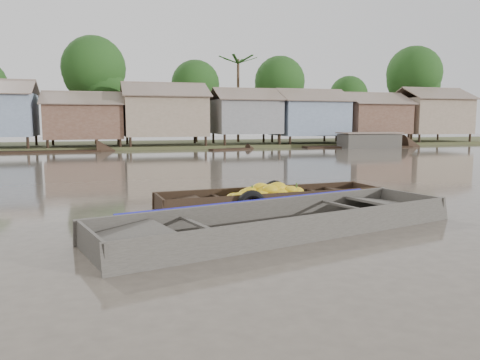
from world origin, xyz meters
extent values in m
plane|color=#51483E|center=(0.00, 0.00, 0.00)|extent=(120.00, 120.00, 0.00)
cube|color=#384723|center=(0.00, 33.00, 0.00)|extent=(120.00, 12.00, 0.50)
cube|color=brown|center=(-3.80, 29.50, 2.20)|extent=(5.80, 4.60, 2.70)
cube|color=brown|center=(-3.80, 28.26, 4.00)|extent=(6.20, 2.67, 1.14)
cube|color=brown|center=(-3.80, 30.74, 4.00)|extent=(6.20, 2.67, 1.14)
cube|color=gray|center=(2.50, 29.50, 2.65)|extent=(6.50, 5.30, 3.30)
cube|color=brown|center=(2.50, 28.07, 4.75)|extent=(6.90, 3.08, 1.31)
cube|color=brown|center=(2.50, 30.93, 4.75)|extent=(6.90, 3.08, 1.31)
cube|color=gray|center=(9.50, 29.50, 2.60)|extent=(5.40, 4.70, 2.90)
cube|color=brown|center=(9.50, 28.23, 4.50)|extent=(5.80, 2.73, 1.17)
cube|color=brown|center=(9.50, 30.77, 4.50)|extent=(5.80, 2.73, 1.17)
cube|color=gray|center=(15.50, 29.50, 2.50)|extent=(6.00, 5.00, 3.10)
cube|color=brown|center=(15.50, 28.15, 4.50)|extent=(6.40, 2.90, 1.24)
cube|color=brown|center=(15.50, 30.85, 4.50)|extent=(6.40, 2.90, 1.24)
cube|color=brown|center=(22.00, 29.50, 2.45)|extent=(5.70, 4.90, 2.80)
cube|color=brown|center=(22.00, 28.18, 4.30)|extent=(6.10, 2.85, 1.21)
cube|color=brown|center=(22.00, 30.82, 4.30)|extent=(6.10, 2.85, 1.21)
cube|color=gray|center=(28.50, 29.50, 2.70)|extent=(6.30, 5.10, 3.40)
cube|color=brown|center=(28.50, 28.12, 4.85)|extent=(6.70, 2.96, 1.26)
cube|color=brown|center=(28.50, 30.88, 4.85)|extent=(6.70, 2.96, 1.26)
cylinder|color=#473323|center=(-3.00, 33.00, 3.15)|extent=(0.28, 0.28, 6.30)
sphere|color=#123A13|center=(-3.00, 33.00, 6.75)|extent=(5.40, 5.40, 5.40)
cylinder|color=#473323|center=(6.00, 34.00, 2.62)|extent=(0.28, 0.28, 5.25)
sphere|color=#123A13|center=(6.00, 34.00, 5.62)|extent=(4.50, 4.50, 4.50)
cylinder|color=#473323|center=(14.00, 33.00, 2.80)|extent=(0.28, 0.28, 5.60)
sphere|color=#123A13|center=(14.00, 33.00, 6.00)|extent=(4.80, 4.80, 4.80)
cylinder|color=#473323|center=(22.00, 34.00, 2.27)|extent=(0.28, 0.28, 4.55)
sphere|color=#123A13|center=(22.00, 34.00, 4.88)|extent=(3.90, 3.90, 3.90)
cylinder|color=#473323|center=(29.00, 33.00, 3.32)|extent=(0.28, 0.28, 6.65)
sphere|color=#123A13|center=(29.00, 33.00, 7.12)|extent=(5.70, 5.70, 5.70)
cylinder|color=#473323|center=(10.00, 33.50, 4.00)|extent=(0.24, 0.24, 8.00)
cube|color=black|center=(1.82, 2.04, -0.08)|extent=(6.11, 1.61, 0.08)
cube|color=black|center=(1.77, 2.69, 0.16)|extent=(6.17, 0.62, 0.57)
cube|color=black|center=(1.87, 1.38, 0.16)|extent=(6.17, 0.62, 0.57)
cube|color=black|center=(4.83, 2.27, 0.16)|extent=(0.16, 1.34, 0.54)
cube|color=black|center=(4.30, 2.23, 0.23)|extent=(1.13, 1.23, 0.21)
cube|color=black|center=(-1.20, 1.81, 0.16)|extent=(0.16, 1.34, 0.54)
cube|color=black|center=(-0.67, 1.85, 0.23)|extent=(1.13, 1.23, 0.21)
cube|color=black|center=(0.38, 1.93, 0.28)|extent=(0.20, 1.29, 0.05)
cube|color=black|center=(3.26, 2.15, 0.28)|extent=(0.20, 1.29, 0.05)
ellipsoid|color=yellow|center=(1.84, 2.14, 0.47)|extent=(0.40, 0.29, 0.23)
ellipsoid|color=yellow|center=(1.63, 2.30, 0.31)|extent=(0.42, 0.31, 0.25)
ellipsoid|color=yellow|center=(1.12, 1.67, 0.20)|extent=(0.50, 0.37, 0.29)
ellipsoid|color=yellow|center=(1.95, 1.68, 0.23)|extent=(0.42, 0.31, 0.25)
ellipsoid|color=yellow|center=(1.75, 2.17, 0.39)|extent=(0.49, 0.36, 0.29)
ellipsoid|color=yellow|center=(1.73, 1.86, 0.45)|extent=(0.49, 0.36, 0.29)
ellipsoid|color=yellow|center=(2.88, 1.74, 0.20)|extent=(0.43, 0.31, 0.25)
ellipsoid|color=yellow|center=(1.56, 2.16, 0.37)|extent=(0.46, 0.33, 0.27)
ellipsoid|color=yellow|center=(2.07, 2.43, 0.27)|extent=(0.45, 0.33, 0.26)
ellipsoid|color=yellow|center=(2.33, 1.90, 0.42)|extent=(0.41, 0.30, 0.24)
ellipsoid|color=yellow|center=(2.03, 1.86, 0.35)|extent=(0.45, 0.33, 0.26)
ellipsoid|color=yellow|center=(1.11, 2.05, 0.36)|extent=(0.44, 0.32, 0.26)
ellipsoid|color=yellow|center=(2.21, 2.01, 0.40)|extent=(0.48, 0.35, 0.28)
ellipsoid|color=yellow|center=(0.81, 1.91, 0.18)|extent=(0.40, 0.29, 0.24)
ellipsoid|color=yellow|center=(1.06, 1.66, 0.22)|extent=(0.51, 0.37, 0.30)
ellipsoid|color=yellow|center=(1.90, 1.93, 0.39)|extent=(0.46, 0.34, 0.27)
ellipsoid|color=yellow|center=(1.13, 1.76, 0.27)|extent=(0.46, 0.34, 0.27)
ellipsoid|color=yellow|center=(0.89, 1.61, 0.16)|extent=(0.41, 0.30, 0.24)
ellipsoid|color=yellow|center=(1.45, 1.72, 0.34)|extent=(0.40, 0.29, 0.23)
ellipsoid|color=yellow|center=(2.49, 2.39, 0.24)|extent=(0.45, 0.33, 0.26)
ellipsoid|color=yellow|center=(1.62, 2.24, 0.35)|extent=(0.46, 0.34, 0.27)
ellipsoid|color=yellow|center=(1.02, 1.77, 0.27)|extent=(0.52, 0.38, 0.30)
ellipsoid|color=yellow|center=(1.59, 1.94, 0.39)|extent=(0.48, 0.35, 0.28)
ellipsoid|color=yellow|center=(1.53, 2.07, 0.49)|extent=(0.49, 0.36, 0.29)
ellipsoid|color=yellow|center=(2.11, 2.47, 0.26)|extent=(0.43, 0.31, 0.25)
ellipsoid|color=yellow|center=(1.25, 2.06, 0.39)|extent=(0.52, 0.38, 0.30)
ellipsoid|color=yellow|center=(1.48, 2.33, 0.36)|extent=(0.41, 0.30, 0.24)
ellipsoid|color=yellow|center=(1.99, 2.01, 0.49)|extent=(0.53, 0.39, 0.31)
ellipsoid|color=yellow|center=(2.67, 2.34, 0.29)|extent=(0.51, 0.37, 0.30)
ellipsoid|color=yellow|center=(0.80, 2.10, 0.25)|extent=(0.47, 0.35, 0.28)
ellipsoid|color=yellow|center=(0.90, 1.93, 0.27)|extent=(0.52, 0.38, 0.30)
cylinder|color=#3F6626|center=(1.27, 2.00, 0.48)|extent=(0.04, 0.04, 0.20)
cylinder|color=#3F6626|center=(2.03, 2.05, 0.48)|extent=(0.04, 0.04, 0.20)
cylinder|color=#3F6626|center=(2.58, 2.10, 0.48)|extent=(0.04, 0.04, 0.20)
torus|color=black|center=(2.20, 2.81, 0.19)|extent=(0.81, 0.26, 0.80)
torus|color=black|center=(1.00, 1.23, 0.19)|extent=(0.80, 0.26, 0.79)
cube|color=#3B3731|center=(1.04, -0.79, -0.08)|extent=(8.00, 3.61, 0.08)
cube|color=#3B3731|center=(0.80, 0.13, 0.20)|extent=(7.78, 2.18, 0.64)
cube|color=#3B3731|center=(1.28, -1.72, 0.20)|extent=(7.78, 2.18, 0.64)
cube|color=#3B3731|center=(4.83, 0.19, 0.20)|extent=(0.55, 1.90, 0.61)
cube|color=#3B3731|center=(4.17, 0.02, 0.28)|extent=(1.74, 1.97, 0.25)
cube|color=#3B3731|center=(-2.75, -1.78, 0.20)|extent=(0.55, 1.90, 0.61)
cube|color=#3B3731|center=(-2.09, -1.61, 0.28)|extent=(1.74, 1.97, 0.25)
cube|color=#3B3731|center=(-0.77, -1.27, 0.33)|extent=(0.57, 1.84, 0.05)
cube|color=#3B3731|center=(2.85, -0.32, 0.33)|extent=(0.57, 1.84, 0.05)
cube|color=#665E54|center=(1.04, -0.79, -0.03)|extent=(6.15, 2.99, 0.02)
cube|color=#1010A5|center=(0.78, 0.19, 0.44)|extent=(6.28, 1.72, 0.16)
torus|color=olive|center=(4.14, -0.32, 0.00)|extent=(0.45, 0.45, 0.06)
torus|color=olive|center=(4.14, -0.32, 0.04)|extent=(0.36, 0.36, 0.06)
cube|color=black|center=(-6.51, 26.40, -0.05)|extent=(7.77, 1.96, 0.35)
cube|color=black|center=(18.30, 25.86, -0.05)|extent=(9.44, 3.16, 0.35)
cube|color=black|center=(7.04, 25.41, -0.05)|extent=(3.61, 1.78, 0.35)
cube|color=black|center=(19.00, 25.00, 0.55)|extent=(5.00, 2.00, 1.20)
camera|label=1|loc=(-2.49, -9.67, 2.29)|focal=35.00mm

